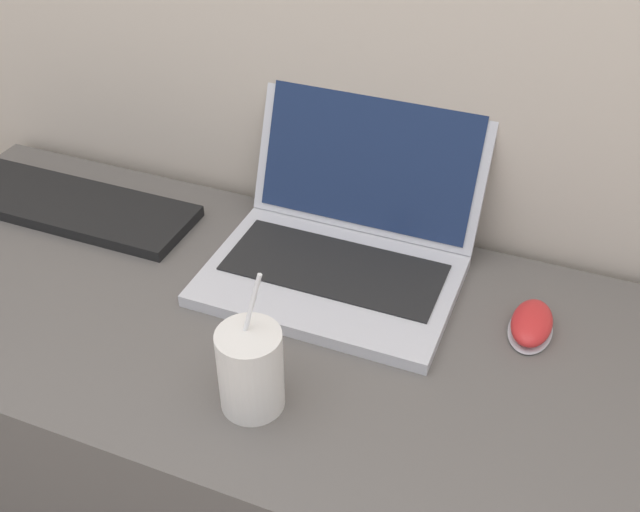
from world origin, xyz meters
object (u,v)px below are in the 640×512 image
object	(u,v)px
computer_mouse	(532,324)
external_keyboard	(71,206)
laptop	(344,238)
drink_cup	(251,369)

from	to	relation	value
computer_mouse	external_keyboard	size ratio (longest dim) A/B	0.24
computer_mouse	external_keyboard	world-z (taller)	computer_mouse
laptop	external_keyboard	distance (m)	0.51
external_keyboard	laptop	bearing A→B (deg)	4.05
laptop	computer_mouse	world-z (taller)	laptop
computer_mouse	external_keyboard	distance (m)	0.81
laptop	drink_cup	bearing A→B (deg)	-90.88
computer_mouse	external_keyboard	xyz separation A→B (m)	(-0.81, 0.01, -0.00)
drink_cup	laptop	bearing A→B (deg)	89.12
drink_cup	external_keyboard	bearing A→B (deg)	150.17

